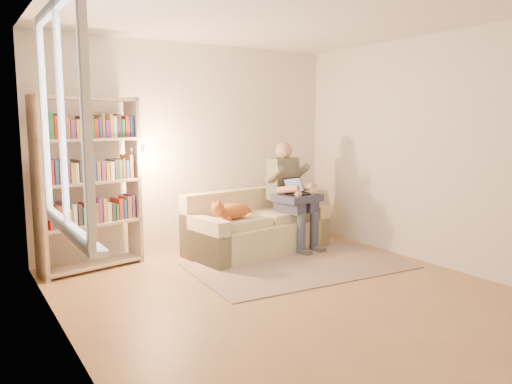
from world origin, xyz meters
TOP-DOWN VIEW (x-y plane):
  - floor at (0.00, 0.00)m, footprint 4.50×4.50m
  - ceiling at (0.00, 0.00)m, footprint 4.00×4.50m
  - wall_left at (-2.00, 0.00)m, footprint 0.02×4.50m
  - wall_right at (2.00, 0.00)m, footprint 0.02×4.50m
  - wall_back at (0.00, 2.25)m, footprint 4.00×0.02m
  - window at (-1.95, 0.20)m, footprint 0.12×1.52m
  - sofa at (0.57, 1.62)m, footprint 1.89×1.05m
  - person at (1.04, 1.55)m, footprint 0.47×0.67m
  - cat at (0.15, 1.45)m, footprint 0.64×0.29m
  - blanket at (1.05, 1.41)m, footprint 0.59×0.50m
  - laptop at (1.04, 1.42)m, footprint 0.34×0.32m
  - bookshelf at (-1.39, 1.90)m, footprint 1.30×0.52m
  - rug at (0.64, 0.77)m, footprint 2.48×1.56m

SIDE VIEW (x-z plane):
  - floor at x=0.00m, z-range 0.00..0.00m
  - rug at x=0.64m, z-range 0.00..0.01m
  - sofa at x=0.57m, z-range -0.10..0.66m
  - cat at x=0.15m, z-range 0.47..0.71m
  - blanket at x=1.05m, z-range 0.63..0.71m
  - person at x=1.04m, z-range 0.08..1.45m
  - laptop at x=1.04m, z-range 0.65..0.89m
  - bookshelf at x=-1.39m, z-range 0.10..2.00m
  - wall_left at x=-2.00m, z-range 0.00..2.60m
  - wall_right at x=2.00m, z-range 0.00..2.60m
  - wall_back at x=0.00m, z-range 0.00..2.60m
  - window at x=-1.95m, z-range 0.53..2.22m
  - ceiling at x=0.00m, z-range 2.59..2.61m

